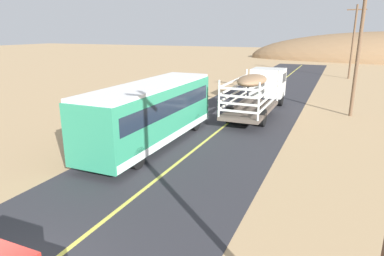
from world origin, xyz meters
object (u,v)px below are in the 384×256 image
Objects in this scene: livestock_truck at (262,87)px; power_pole_mid at (359,50)px; power_pole_far at (353,40)px; bus at (151,112)px.

livestock_truck is 6.85m from power_pole_mid.
power_pole_mid is 0.97× the size of power_pole_far.
livestock_truck is 1.14× the size of power_pole_mid.
bus is 33.86m from power_pole_far.
livestock_truck is 0.97× the size of bus.
bus reaches higher than livestock_truck.
power_pole_far reaches higher than bus.
bus is (-3.54, -10.27, -0.04)m from livestock_truck.
livestock_truck is 1.10× the size of power_pole_far.
power_pole_mid is at bearing -90.00° from power_pole_far.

